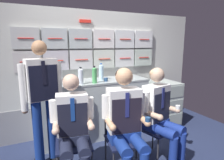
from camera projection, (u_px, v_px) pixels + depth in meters
galley_bulkhead at (94, 71)px, 3.43m from camera, size 4.20×0.14×2.15m
galley_counter at (93, 109)px, 3.24m from camera, size 1.95×0.53×0.97m
service_trolley at (163, 101)px, 3.73m from camera, size 0.40×0.65×0.87m
folding_chair_left at (73, 133)px, 2.25m from camera, size 0.46×0.46×0.86m
crew_member_left at (73, 126)px, 2.07m from camera, size 0.49×0.63×1.26m
folding_chair_right at (121, 130)px, 2.33m from camera, size 0.46×0.46×0.86m
crew_member_right at (126, 120)px, 2.14m from camera, size 0.53×0.67×1.32m
folding_chair_by_counter at (150, 121)px, 2.62m from camera, size 0.49×0.49×0.86m
crew_member_by_counter at (161, 112)px, 2.47m from camera, size 0.52×0.67×1.28m
crew_member_standing at (43, 94)px, 2.39m from camera, size 0.51×0.31×1.63m
sparkling_bottle_green at (101, 72)px, 3.22m from camera, size 0.08×0.08×0.29m
water_bottle_clear at (60, 73)px, 3.02m from camera, size 0.06×0.06×0.30m
water_bottle_short at (81, 76)px, 2.87m from camera, size 0.08×0.08×0.27m
water_bottle_blue_cap at (94, 75)px, 2.96m from camera, size 0.08×0.08×0.27m
paper_cup_blue at (127, 75)px, 3.53m from camera, size 0.06×0.06×0.06m
coffee_cup_white at (52, 83)px, 2.83m from camera, size 0.07×0.07×0.06m
coffee_cup_spare at (106, 79)px, 3.12m from camera, size 0.07×0.07×0.06m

